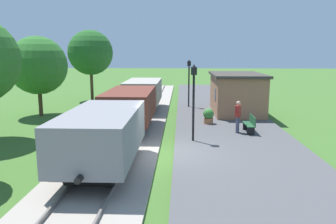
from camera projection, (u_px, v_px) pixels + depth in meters
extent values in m
plane|color=#3D6628|center=(169.00, 157.00, 14.33)|extent=(160.00, 160.00, 0.00)
cube|color=#4C4C4F|center=(244.00, 155.00, 14.18)|extent=(6.00, 60.00, 0.25)
cube|color=#9E9389|center=(115.00, 155.00, 14.42)|extent=(3.80, 60.00, 0.12)
cube|color=slate|center=(131.00, 153.00, 14.37)|extent=(0.07, 60.00, 0.14)
cube|color=slate|center=(98.00, 152.00, 14.42)|extent=(0.07, 60.00, 0.14)
cube|color=gray|center=(102.00, 132.00, 12.17)|extent=(2.50, 5.60, 1.60)
cube|color=black|center=(103.00, 149.00, 12.28)|extent=(2.10, 5.15, 0.50)
cylinder|color=black|center=(113.00, 143.00, 14.09)|extent=(1.56, 0.84, 0.84)
cylinder|color=black|center=(90.00, 173.00, 10.57)|extent=(1.56, 0.84, 0.84)
cylinder|color=black|center=(118.00, 131.00, 15.18)|extent=(0.20, 0.30, 0.20)
cylinder|color=black|center=(79.00, 179.00, 9.38)|extent=(0.20, 0.30, 0.20)
cube|color=brown|center=(130.00, 104.00, 18.66)|extent=(2.50, 5.60, 1.60)
cube|color=black|center=(130.00, 116.00, 18.77)|extent=(2.10, 5.15, 0.50)
cylinder|color=black|center=(135.00, 114.00, 20.58)|extent=(1.56, 0.84, 0.84)
cylinder|color=black|center=(125.00, 127.00, 17.05)|extent=(1.56, 0.84, 0.84)
cylinder|color=black|center=(137.00, 107.00, 21.67)|extent=(0.20, 0.30, 0.20)
cylinder|color=black|center=(121.00, 127.00, 15.87)|extent=(0.20, 0.30, 0.20)
cube|color=gray|center=(143.00, 91.00, 25.14)|extent=(2.50, 5.60, 1.60)
cube|color=black|center=(143.00, 99.00, 25.26)|extent=(2.10, 5.15, 0.50)
cylinder|color=black|center=(146.00, 99.00, 27.07)|extent=(1.56, 0.84, 0.84)
cylinder|color=black|center=(141.00, 106.00, 23.54)|extent=(1.56, 0.84, 0.84)
cylinder|color=black|center=(147.00, 95.00, 28.16)|extent=(0.20, 0.30, 0.20)
cylinder|color=black|center=(138.00, 106.00, 22.36)|extent=(0.20, 0.30, 0.20)
cube|color=#9E6B4C|center=(236.00, 94.00, 23.39)|extent=(3.20, 5.50, 2.60)
cube|color=#3D3833|center=(237.00, 75.00, 23.14)|extent=(3.50, 5.80, 0.18)
cube|color=black|center=(215.00, 94.00, 22.35)|extent=(0.03, 0.90, 0.80)
cube|color=#1E4C2D|center=(249.00, 124.00, 17.66)|extent=(0.42, 1.50, 0.04)
cube|color=#1E4C2D|center=(252.00, 120.00, 17.61)|extent=(0.04, 1.50, 0.45)
cube|color=black|center=(251.00, 131.00, 17.11)|extent=(0.38, 0.06, 0.42)
cube|color=black|center=(246.00, 126.00, 18.29)|extent=(0.38, 0.06, 0.42)
cylinder|color=#474C66|center=(237.00, 125.00, 17.53)|extent=(0.15, 0.15, 0.86)
cylinder|color=#474C66|center=(238.00, 124.00, 17.67)|extent=(0.15, 0.15, 0.86)
cube|color=maroon|center=(238.00, 111.00, 17.47)|extent=(0.37, 0.44, 0.60)
sphere|color=tan|center=(238.00, 103.00, 17.39)|extent=(0.22, 0.22, 0.22)
cylinder|color=#9E6642|center=(208.00, 121.00, 19.89)|extent=(0.56, 0.56, 0.34)
sphere|color=#387A33|center=(209.00, 114.00, 19.81)|extent=(0.64, 0.64, 0.64)
cylinder|color=black|center=(193.00, 108.00, 15.80)|extent=(0.11, 0.11, 3.20)
cube|color=black|center=(194.00, 71.00, 15.48)|extent=(0.28, 0.28, 0.36)
sphere|color=#F2E5BF|center=(194.00, 71.00, 15.48)|extent=(0.20, 0.20, 0.20)
cone|color=black|center=(194.00, 66.00, 15.43)|extent=(0.20, 0.20, 0.16)
cylinder|color=black|center=(189.00, 87.00, 25.75)|extent=(0.11, 0.11, 3.20)
cube|color=black|center=(189.00, 64.00, 25.43)|extent=(0.28, 0.28, 0.36)
sphere|color=#F2E5BF|center=(189.00, 64.00, 25.43)|extent=(0.20, 0.20, 0.20)
cone|color=black|center=(189.00, 60.00, 25.39)|extent=(0.20, 0.20, 0.16)
cylinder|color=#4C3823|center=(40.00, 102.00, 23.43)|extent=(0.28, 0.28, 2.07)
sphere|color=#2D6B28|center=(38.00, 65.00, 22.97)|extent=(4.05, 4.05, 4.05)
cylinder|color=#4C3823|center=(92.00, 85.00, 30.86)|extent=(0.28, 0.28, 2.92)
sphere|color=#235B23|center=(90.00, 53.00, 30.33)|extent=(4.11, 4.11, 4.11)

